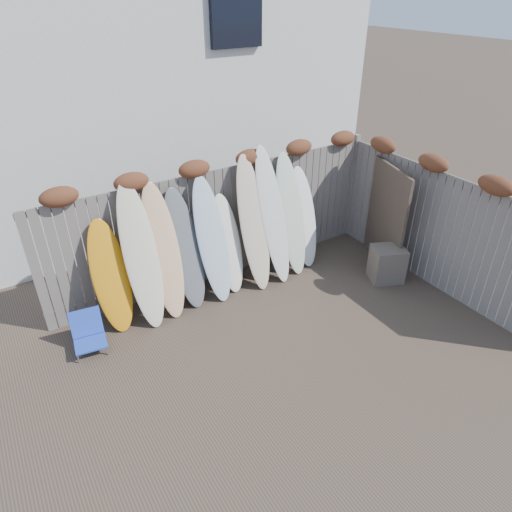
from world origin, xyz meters
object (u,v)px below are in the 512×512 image
beach_chair (88,333)px  surfboard_0 (111,277)px  wooden_crate (387,264)px  lattice_panel (386,217)px

beach_chair → surfboard_0: surfboard_0 is taller
wooden_crate → surfboard_0: bearing=163.3°
lattice_panel → surfboard_0: 4.85m
wooden_crate → lattice_panel: bearing=54.2°
beach_chair → wooden_crate: size_ratio=0.92×
beach_chair → surfboard_0: size_ratio=0.33×
lattice_panel → surfboard_0: size_ratio=1.06×
beach_chair → lattice_panel: bearing=-5.2°
lattice_panel → surfboard_0: bearing=-172.0°
beach_chair → wooden_crate: wooden_crate is taller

